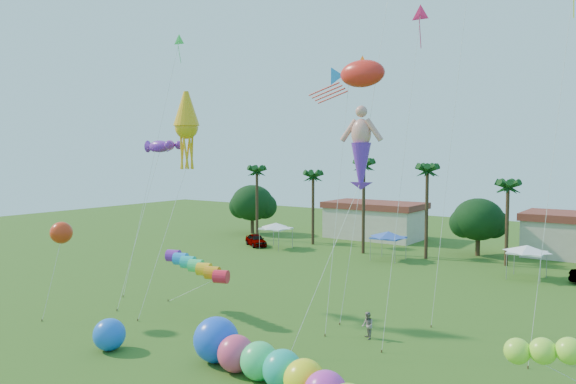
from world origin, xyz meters
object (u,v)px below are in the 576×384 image
Objects in this scene: spectator_b at (368,325)px; car_a at (256,240)px; caterpillar_inflatable at (268,365)px; blue_ball at (109,335)px.

car_a is at bearing -175.14° from spectator_b.
caterpillar_inflatable is 10.55m from blue_ball.
blue_ball is (15.60, -33.26, 0.20)m from car_a.
blue_ball is at bearing -91.97° from spectator_b.
caterpillar_inflatable reaches higher than spectator_b.
spectator_b reaches higher than car_a.
spectator_b is at bearing -96.63° from car_a.
car_a is 35.29m from spectator_b.
blue_ball reaches higher than spectator_b.
caterpillar_inflatable reaches higher than blue_ball.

